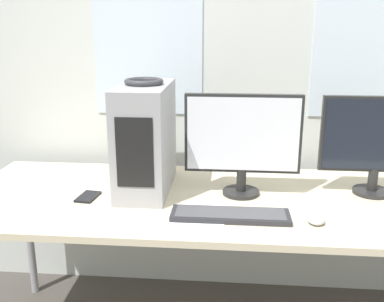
% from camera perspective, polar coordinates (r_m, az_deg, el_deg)
% --- Properties ---
extents(wall_back, '(8.00, 0.07, 2.70)m').
position_cam_1_polar(wall_back, '(2.35, 8.21, 13.14)').
color(wall_back, silver).
rests_on(wall_back, ground_plane).
extents(desk, '(2.56, 0.83, 0.74)m').
position_cam_1_polar(desk, '(1.96, 8.25, -7.06)').
color(desk, beige).
rests_on(desk, ground_plane).
extents(pc_tower, '(0.21, 0.46, 0.47)m').
position_cam_1_polar(pc_tower, '(1.98, -5.92, 1.65)').
color(pc_tower, '#9E9EA3').
rests_on(pc_tower, desk).
extents(headphones, '(0.17, 0.17, 0.02)m').
position_cam_1_polar(headphones, '(1.93, -6.13, 8.77)').
color(headphones, '#333338').
rests_on(headphones, pc_tower).
extents(monitor_main, '(0.49, 0.16, 0.44)m').
position_cam_1_polar(monitor_main, '(1.91, 6.45, 1.47)').
color(monitor_main, black).
rests_on(monitor_main, desk).
extents(monitor_right_near, '(0.48, 0.16, 0.43)m').
position_cam_1_polar(monitor_right_near, '(2.06, 22.50, 1.26)').
color(monitor_right_near, black).
rests_on(monitor_right_near, desk).
extents(keyboard, '(0.46, 0.13, 0.02)m').
position_cam_1_polar(keyboard, '(1.75, 4.87, -8.10)').
color(keyboard, '#28282D').
rests_on(keyboard, desk).
extents(mouse, '(0.07, 0.08, 0.03)m').
position_cam_1_polar(mouse, '(1.76, 15.44, -8.40)').
color(mouse, '#B2B2B7').
rests_on(mouse, desk).
extents(cell_phone, '(0.09, 0.13, 0.01)m').
position_cam_1_polar(cell_phone, '(1.98, -13.07, -5.68)').
color(cell_phone, black).
rests_on(cell_phone, desk).
extents(paper_sheet_left, '(0.25, 0.32, 0.00)m').
position_cam_1_polar(paper_sheet_left, '(1.74, 0.83, -8.57)').
color(paper_sheet_left, white).
rests_on(paper_sheet_left, desk).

